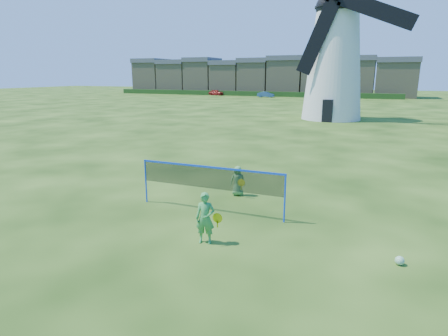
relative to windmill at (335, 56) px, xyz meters
name	(u,v)px	position (x,y,z in m)	size (l,w,h in m)	color
ground	(212,216)	(-0.20, -29.14, -6.15)	(220.00, 220.00, 0.00)	black
windmill	(335,56)	(0.00, 0.00, 0.00)	(13.90, 5.85, 18.24)	white
badminton_net	(210,178)	(-0.44, -28.78, -5.01)	(5.05, 0.05, 1.55)	blue
player_girl	(205,218)	(0.43, -31.01, -5.45)	(0.71, 0.45, 1.41)	green
player_boy	(238,181)	(-0.19, -26.83, -5.59)	(0.68, 0.52, 1.13)	#57994A
play_ball	(400,261)	(5.25, -30.34, -6.04)	(0.22, 0.22, 0.22)	green
terraced_houses	(260,76)	(-20.71, 42.86, -2.12)	(63.38, 8.40, 8.27)	gray
hedge	(245,93)	(-22.20, 36.86, -5.65)	(62.00, 0.80, 1.00)	#193814
car_left	(216,92)	(-28.67, 36.57, -5.54)	(1.44, 3.57, 1.22)	maroon
car_right	(266,95)	(-16.53, 33.46, -5.60)	(1.16, 3.34, 1.10)	navy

